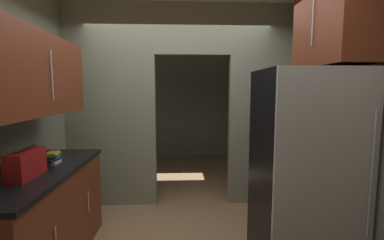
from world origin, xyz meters
The scene contains 8 objects.
kitchen_partition centered at (-0.06, 1.27, 1.52)m, with size 3.12×0.12×2.80m.
adjoining_room_shell centered at (0.00, 3.20, 1.40)m, with size 3.12×2.90×2.80m.
refrigerator centered at (1.13, -0.19, 0.91)m, with size 0.81×0.78×1.81m.
lower_cabinet_run centered at (-1.24, -0.17, 0.47)m, with size 0.63×1.67×0.94m.
upper_cabinet_counterside centered at (-1.24, -0.17, 1.76)m, with size 0.36×1.50×0.69m.
upper_cabinet_fridgeside centered at (1.38, -0.09, 2.31)m, with size 0.36×0.89×0.94m.
boombox centered at (-1.22, -0.36, 1.05)m, with size 0.15×0.38×0.25m.
book_stack centered at (-1.20, 0.05, 0.99)m, with size 0.14×0.18×0.11m.
Camera 1 is at (0.01, -2.51, 1.64)m, focal length 25.25 mm.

